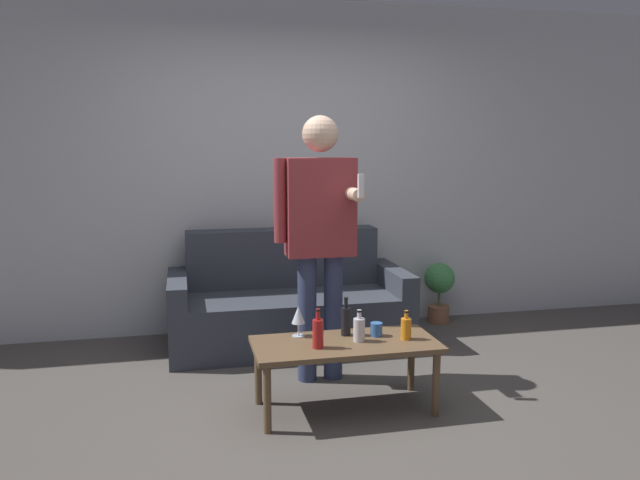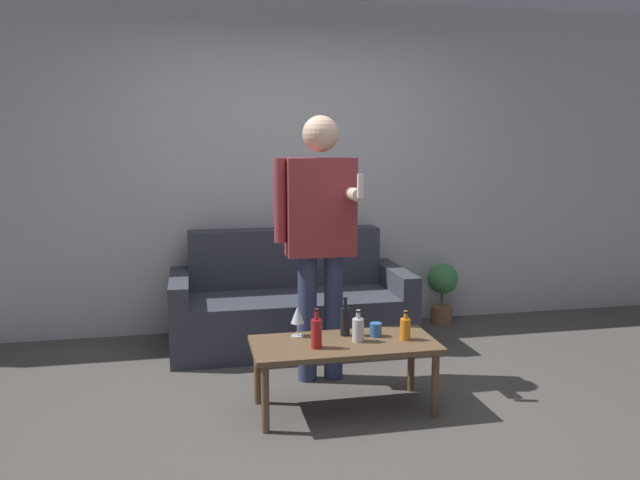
{
  "view_description": "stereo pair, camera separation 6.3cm",
  "coord_description": "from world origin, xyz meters",
  "px_view_note": "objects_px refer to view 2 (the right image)",
  "views": [
    {
      "loc": [
        -0.85,
        -3.19,
        1.55
      ],
      "look_at": [
        0.0,
        0.59,
        0.95
      ],
      "focal_mm": 35.0,
      "sensor_mm": 36.0,
      "label": 1
    },
    {
      "loc": [
        -0.79,
        -3.2,
        1.55
      ],
      "look_at": [
        0.0,
        0.59,
        0.95
      ],
      "focal_mm": 35.0,
      "sensor_mm": 36.0,
      "label": 2
    }
  ],
  "objects_px": {
    "bottle_orange": "(345,320)",
    "person_standing_front": "(320,228)",
    "coffee_table": "(344,350)",
    "couch": "(290,304)"
  },
  "relations": [
    {
      "from": "bottle_orange",
      "to": "person_standing_front",
      "type": "xyz_separation_m",
      "value": [
        -0.08,
        0.38,
        0.51
      ]
    },
    {
      "from": "coffee_table",
      "to": "bottle_orange",
      "type": "height_order",
      "value": "bottle_orange"
    },
    {
      "from": "couch",
      "to": "coffee_table",
      "type": "xyz_separation_m",
      "value": [
        0.11,
        -1.32,
        0.06
      ]
    },
    {
      "from": "couch",
      "to": "coffee_table",
      "type": "relative_size",
      "value": 1.69
    },
    {
      "from": "couch",
      "to": "person_standing_front",
      "type": "relative_size",
      "value": 1.05
    },
    {
      "from": "coffee_table",
      "to": "person_standing_front",
      "type": "height_order",
      "value": "person_standing_front"
    },
    {
      "from": "person_standing_front",
      "to": "couch",
      "type": "bearing_deg",
      "value": 95.09
    },
    {
      "from": "bottle_orange",
      "to": "person_standing_front",
      "type": "bearing_deg",
      "value": 101.07
    },
    {
      "from": "coffee_table",
      "to": "bottle_orange",
      "type": "distance_m",
      "value": 0.19
    },
    {
      "from": "coffee_table",
      "to": "person_standing_front",
      "type": "xyz_separation_m",
      "value": [
        -0.04,
        0.51,
        0.65
      ]
    }
  ]
}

